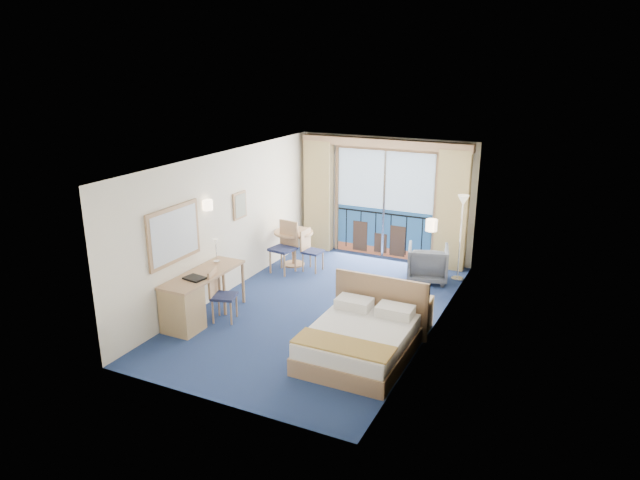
{
  "coord_description": "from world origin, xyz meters",
  "views": [
    {
      "loc": [
        4.03,
        -8.5,
        4.29
      ],
      "look_at": [
        -0.14,
        0.2,
        1.22
      ],
      "focal_mm": 32.0,
      "sensor_mm": 36.0,
      "label": 1
    }
  ],
  "objects_px": {
    "desk": "(187,303)",
    "desk_chair": "(219,292)",
    "nightstand": "(418,313)",
    "table_chair_a": "(310,248)",
    "round_table": "(294,240)",
    "armchair": "(428,263)",
    "bed": "(360,340)",
    "floor_lamp": "(462,216)",
    "table_chair_b": "(285,244)"
  },
  "relations": [
    {
      "from": "floor_lamp",
      "to": "desk",
      "type": "xyz_separation_m",
      "value": [
        -3.57,
        -4.13,
        -0.88
      ]
    },
    {
      "from": "table_chair_b",
      "to": "armchair",
      "type": "bearing_deg",
      "value": 24.41
    },
    {
      "from": "desk_chair",
      "to": "table_chair_a",
      "type": "bearing_deg",
      "value": -22.7
    },
    {
      "from": "bed",
      "to": "nightstand",
      "type": "distance_m",
      "value": 1.38
    },
    {
      "from": "floor_lamp",
      "to": "table_chair_a",
      "type": "bearing_deg",
      "value": -164.65
    },
    {
      "from": "table_chair_a",
      "to": "nightstand",
      "type": "bearing_deg",
      "value": -116.73
    },
    {
      "from": "armchair",
      "to": "floor_lamp",
      "type": "height_order",
      "value": "floor_lamp"
    },
    {
      "from": "bed",
      "to": "nightstand",
      "type": "bearing_deg",
      "value": 68.29
    },
    {
      "from": "desk",
      "to": "round_table",
      "type": "xyz_separation_m",
      "value": [
        0.15,
        3.46,
        0.12
      ]
    },
    {
      "from": "armchair",
      "to": "table_chair_a",
      "type": "height_order",
      "value": "table_chair_a"
    },
    {
      "from": "nightstand",
      "to": "table_chair_a",
      "type": "xyz_separation_m",
      "value": [
        -2.86,
        1.7,
        0.22
      ]
    },
    {
      "from": "table_chair_a",
      "to": "table_chair_b",
      "type": "bearing_deg",
      "value": 126.39
    },
    {
      "from": "bed",
      "to": "table_chair_b",
      "type": "xyz_separation_m",
      "value": [
        -2.78,
        2.71,
        0.33
      ]
    },
    {
      "from": "nightstand",
      "to": "round_table",
      "type": "relative_size",
      "value": 0.66
    },
    {
      "from": "armchair",
      "to": "round_table",
      "type": "xyz_separation_m",
      "value": [
        -2.87,
        -0.36,
        0.21
      ]
    },
    {
      "from": "bed",
      "to": "round_table",
      "type": "distance_m",
      "value": 4.21
    },
    {
      "from": "nightstand",
      "to": "desk_chair",
      "type": "height_order",
      "value": "desk_chair"
    },
    {
      "from": "nightstand",
      "to": "table_chair_a",
      "type": "bearing_deg",
      "value": 149.24
    },
    {
      "from": "round_table",
      "to": "table_chair_b",
      "type": "xyz_separation_m",
      "value": [
        0.03,
        -0.42,
        0.03
      ]
    },
    {
      "from": "desk_chair",
      "to": "table_chair_b",
      "type": "bearing_deg",
      "value": -13.73
    },
    {
      "from": "desk_chair",
      "to": "round_table",
      "type": "xyz_separation_m",
      "value": [
        -0.17,
        2.99,
        0.06
      ]
    },
    {
      "from": "round_table",
      "to": "table_chair_a",
      "type": "height_order",
      "value": "table_chair_a"
    },
    {
      "from": "nightstand",
      "to": "armchair",
      "type": "distance_m",
      "value": 2.25
    },
    {
      "from": "table_chair_a",
      "to": "bed",
      "type": "bearing_deg",
      "value": -137.78
    },
    {
      "from": "bed",
      "to": "table_chair_a",
      "type": "height_order",
      "value": "bed"
    },
    {
      "from": "floor_lamp",
      "to": "desk",
      "type": "distance_m",
      "value": 5.53
    },
    {
      "from": "armchair",
      "to": "desk_chair",
      "type": "xyz_separation_m",
      "value": [
        -2.7,
        -3.34,
        0.15
      ]
    },
    {
      "from": "table_chair_b",
      "to": "desk_chair",
      "type": "bearing_deg",
      "value": -77.74
    },
    {
      "from": "desk_chair",
      "to": "table_chair_a",
      "type": "distance_m",
      "value": 2.86
    },
    {
      "from": "nightstand",
      "to": "desk",
      "type": "distance_m",
      "value": 3.83
    },
    {
      "from": "nightstand",
      "to": "desk",
      "type": "height_order",
      "value": "desk"
    },
    {
      "from": "nightstand",
      "to": "armchair",
      "type": "relative_size",
      "value": 0.68
    },
    {
      "from": "table_chair_b",
      "to": "table_chair_a",
      "type": "bearing_deg",
      "value": 41.55
    },
    {
      "from": "desk",
      "to": "nightstand",
      "type": "bearing_deg",
      "value": 25.09
    },
    {
      "from": "desk",
      "to": "desk_chair",
      "type": "xyz_separation_m",
      "value": [
        0.31,
        0.48,
        0.07
      ]
    },
    {
      "from": "nightstand",
      "to": "table_chair_a",
      "type": "height_order",
      "value": "table_chair_a"
    },
    {
      "from": "desk_chair",
      "to": "table_chair_b",
      "type": "distance_m",
      "value": 2.57
    },
    {
      "from": "bed",
      "to": "armchair",
      "type": "xyz_separation_m",
      "value": [
        0.06,
        3.48,
        0.09
      ]
    },
    {
      "from": "round_table",
      "to": "bed",
      "type": "bearing_deg",
      "value": -48.1
    },
    {
      "from": "desk_chair",
      "to": "desk",
      "type": "bearing_deg",
      "value": 130.09
    },
    {
      "from": "bed",
      "to": "armchair",
      "type": "relative_size",
      "value": 2.32
    },
    {
      "from": "armchair",
      "to": "nightstand",
      "type": "bearing_deg",
      "value": 86.41
    },
    {
      "from": "armchair",
      "to": "round_table",
      "type": "bearing_deg",
      "value": -7.98
    },
    {
      "from": "armchair",
      "to": "desk",
      "type": "bearing_deg",
      "value": 36.66
    },
    {
      "from": "bed",
      "to": "nightstand",
      "type": "xyz_separation_m",
      "value": [
        0.51,
        1.28,
        -0.0
      ]
    },
    {
      "from": "bed",
      "to": "table_chair_a",
      "type": "distance_m",
      "value": 3.8
    },
    {
      "from": "floor_lamp",
      "to": "nightstand",
      "type": "bearing_deg",
      "value": -92.44
    },
    {
      "from": "nightstand",
      "to": "table_chair_b",
      "type": "xyz_separation_m",
      "value": [
        -3.29,
        1.43,
        0.33
      ]
    },
    {
      "from": "round_table",
      "to": "floor_lamp",
      "type": "bearing_deg",
      "value": 11.07
    },
    {
      "from": "table_chair_b",
      "to": "bed",
      "type": "bearing_deg",
      "value": -35.09
    }
  ]
}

